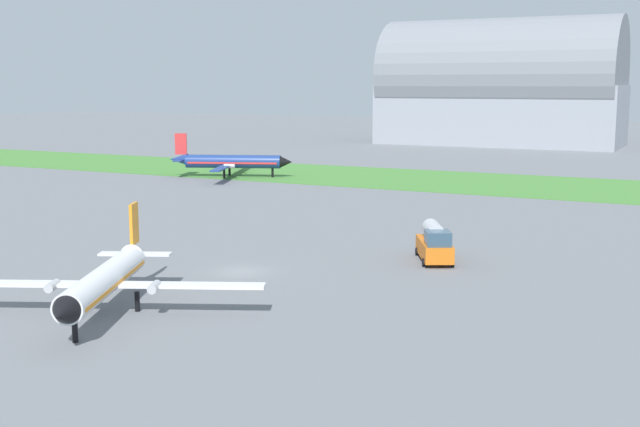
% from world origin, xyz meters
% --- Properties ---
extents(ground_plane, '(600.00, 600.00, 0.00)m').
position_xyz_m(ground_plane, '(0.00, 0.00, 0.00)').
color(ground_plane, slate).
extents(grass_taxiway_strip, '(360.00, 28.00, 0.08)m').
position_xyz_m(grass_taxiway_strip, '(0.00, 67.82, 0.04)').
color(grass_taxiway_strip, '#478438').
rests_on(grass_taxiway_strip, ground_plane).
extents(airplane_taxiing_turboprop, '(19.74, 22.78, 7.16)m').
position_xyz_m(airplane_taxiing_turboprop, '(-37.96, 57.17, 2.62)').
color(airplane_taxiing_turboprop, navy).
rests_on(airplane_taxiing_turboprop, ground_plane).
extents(airplane_foreground_turboprop, '(19.83, 17.22, 6.34)m').
position_xyz_m(airplane_foreground_turboprop, '(-1.44, -14.34, 2.32)').
color(airplane_foreground_turboprop, white).
rests_on(airplane_foreground_turboprop, ground_plane).
extents(fuel_truck_near_gate, '(5.11, 6.88, 3.29)m').
position_xyz_m(fuel_truck_near_gate, '(12.76, 10.93, 1.58)').
color(fuel_truck_near_gate, orange).
rests_on(fuel_truck_near_gate, ground_plane).
extents(hangar_distant, '(59.09, 28.20, 31.54)m').
position_xyz_m(hangar_distant, '(-17.58, 150.75, 14.15)').
color(hangar_distant, '#9399A3').
rests_on(hangar_distant, ground_plane).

